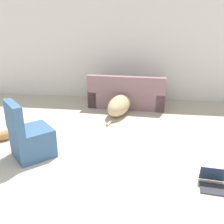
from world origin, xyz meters
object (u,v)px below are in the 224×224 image
at_px(dog, 120,105).
at_px(couch, 127,95).
at_px(cat, 5,136).
at_px(laptop_open, 213,180).
at_px(side_chair, 30,138).

bearing_deg(dog, couch, 3.49).
relative_size(couch, cat, 3.97).
bearing_deg(laptop_open, side_chair, 177.60).
bearing_deg(side_chair, couch, -69.92).
relative_size(couch, side_chair, 2.02).
bearing_deg(laptop_open, dog, 127.09).
xyz_separation_m(couch, side_chair, (-1.28, -2.57, 0.05)).
xyz_separation_m(dog, laptop_open, (1.40, -2.36, -0.12)).
bearing_deg(dog, cat, 143.50).
xyz_separation_m(dog, side_chair, (-1.16, -1.96, 0.10)).
bearing_deg(side_chair, cat, 13.20).
distance_m(cat, side_chair, 0.85).
relative_size(couch, dog, 1.34).
relative_size(cat, laptop_open, 1.31).
bearing_deg(dog, side_chair, 163.67).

